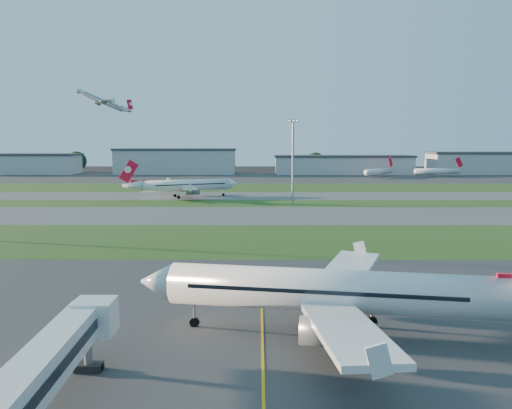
{
  "coord_description": "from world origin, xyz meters",
  "views": [
    {
      "loc": [
        4.64,
        -43.89,
        18.97
      ],
      "look_at": [
        4.11,
        51.56,
        7.0
      ],
      "focal_mm": 35.0,
      "sensor_mm": 36.0,
      "label": 1
    }
  ],
  "objects_px": {
    "airliner_parked": "(338,292)",
    "airliner_taxiing": "(186,186)",
    "jet_bridge": "(22,389)",
    "mini_jet_near": "(379,171)",
    "light_mast_centre": "(293,156)",
    "mini_jet_far": "(437,171)"
  },
  "relations": [
    {
      "from": "jet_bridge",
      "to": "mini_jet_near",
      "type": "height_order",
      "value": "mini_jet_near"
    },
    {
      "from": "mini_jet_near",
      "to": "jet_bridge",
      "type": "bearing_deg",
      "value": -155.92
    },
    {
      "from": "jet_bridge",
      "to": "airliner_taxiing",
      "type": "xyz_separation_m",
      "value": [
        -10.66,
        141.64,
        0.15
      ]
    },
    {
      "from": "airliner_taxiing",
      "to": "light_mast_centre",
      "type": "xyz_separation_m",
      "value": [
        35.47,
        -18.41,
        10.65
      ]
    },
    {
      "from": "airliner_taxiing",
      "to": "mini_jet_far",
      "type": "relative_size",
      "value": 1.26
    },
    {
      "from": "airliner_parked",
      "to": "airliner_taxiing",
      "type": "height_order",
      "value": "airliner_parked"
    },
    {
      "from": "airliner_taxiing",
      "to": "mini_jet_near",
      "type": "bearing_deg",
      "value": -154.99
    },
    {
      "from": "jet_bridge",
      "to": "light_mast_centre",
      "type": "xyz_separation_m",
      "value": [
        24.81,
        123.24,
        10.81
      ]
    },
    {
      "from": "airliner_parked",
      "to": "mini_jet_near",
      "type": "bearing_deg",
      "value": 85.0
    },
    {
      "from": "jet_bridge",
      "to": "mini_jet_near",
      "type": "relative_size",
      "value": 1.21
    },
    {
      "from": "jet_bridge",
      "to": "airliner_parked",
      "type": "xyz_separation_m",
      "value": [
        22.21,
        18.44,
        0.45
      ]
    },
    {
      "from": "jet_bridge",
      "to": "mini_jet_far",
      "type": "xyz_separation_m",
      "value": [
        112.02,
        243.84,
        -0.73
      ]
    },
    {
      "from": "airliner_parked",
      "to": "mini_jet_near",
      "type": "xyz_separation_m",
      "value": [
        57.1,
        222.2,
        -1.18
      ]
    },
    {
      "from": "airliner_parked",
      "to": "mini_jet_far",
      "type": "relative_size",
      "value": 1.43
    },
    {
      "from": "mini_jet_far",
      "to": "light_mast_centre",
      "type": "xyz_separation_m",
      "value": [
        -87.21,
        -120.61,
        11.53
      ]
    },
    {
      "from": "airliner_taxiing",
      "to": "mini_jet_far",
      "type": "distance_m",
      "value": 159.67
    },
    {
      "from": "jet_bridge",
      "to": "airliner_parked",
      "type": "bearing_deg",
      "value": 39.7
    },
    {
      "from": "jet_bridge",
      "to": "airliner_taxiing",
      "type": "bearing_deg",
      "value": 94.3
    },
    {
      "from": "airliner_taxiing",
      "to": "mini_jet_near",
      "type": "height_order",
      "value": "airliner_taxiing"
    },
    {
      "from": "light_mast_centre",
      "to": "airliner_taxiing",
      "type": "bearing_deg",
      "value": 152.57
    },
    {
      "from": "jet_bridge",
      "to": "airliner_taxiing",
      "type": "relative_size",
      "value": 0.75
    },
    {
      "from": "mini_jet_near",
      "to": "light_mast_centre",
      "type": "relative_size",
      "value": 0.86
    }
  ]
}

